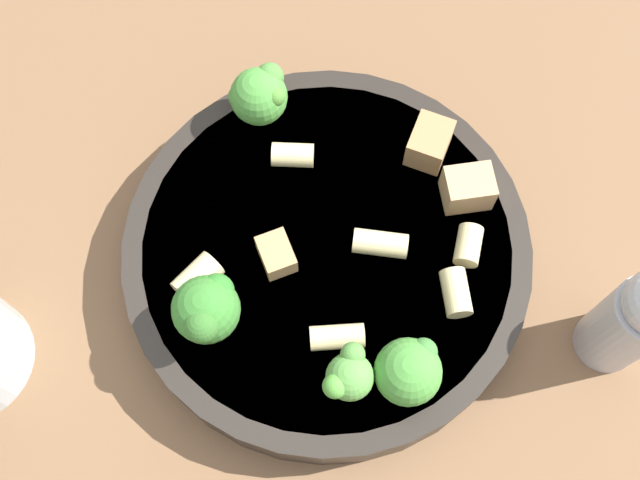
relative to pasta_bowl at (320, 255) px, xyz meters
name	(u,v)px	position (x,y,z in m)	size (l,w,h in m)	color
ground_plane	(320,266)	(0.00, 0.00, -0.02)	(2.00, 2.00, 0.00)	brown
pasta_bowl	(320,255)	(0.00, 0.00, 0.00)	(0.23, 0.23, 0.03)	#28231E
broccoli_floret_0	(400,371)	(-0.07, -0.04, 0.03)	(0.03, 0.03, 0.04)	#84AD60
broccoli_floret_1	(252,95)	(0.08, 0.04, 0.04)	(0.03, 0.03, 0.04)	#93B766
broccoli_floret_2	(198,309)	(-0.04, 0.06, 0.04)	(0.04, 0.04, 0.04)	#9EC175
broccoli_floret_3	(341,376)	(-0.08, -0.01, 0.04)	(0.03, 0.03, 0.03)	#9EC175
rigatoni_0	(373,236)	(0.00, -0.03, 0.02)	(0.01, 0.01, 0.03)	beige
rigatoni_1	(461,240)	(0.00, -0.08, 0.02)	(0.01, 0.01, 0.02)	beige
rigatoni_2	(330,337)	(-0.05, -0.01, 0.02)	(0.01, 0.01, 0.03)	beige
rigatoni_3	(286,155)	(0.05, 0.02, 0.02)	(0.01, 0.01, 0.02)	beige
rigatoni_4	(190,278)	(-0.02, 0.07, 0.02)	(0.02, 0.02, 0.03)	beige
rigatoni_5	(449,293)	(-0.03, -0.07, 0.02)	(0.01, 0.01, 0.02)	beige
chicken_chunk_0	(423,143)	(0.06, -0.06, 0.02)	(0.03, 0.02, 0.02)	#A87A4C
chicken_chunk_1	(269,254)	(-0.01, 0.03, 0.02)	(0.02, 0.02, 0.01)	tan
chicken_chunk_2	(461,188)	(0.03, -0.08, 0.02)	(0.03, 0.02, 0.02)	tan
pepper_shaker	(627,319)	(-0.04, -0.16, 0.03)	(0.04, 0.04, 0.10)	#B2B2B7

